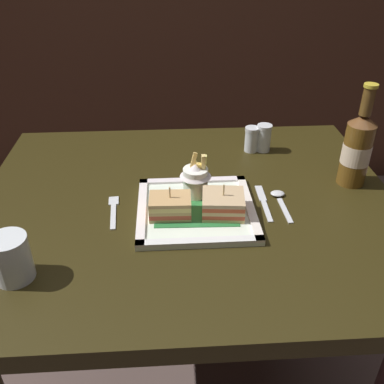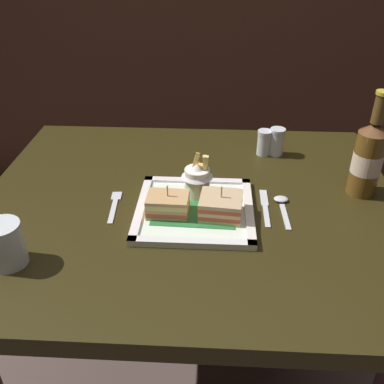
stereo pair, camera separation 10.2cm
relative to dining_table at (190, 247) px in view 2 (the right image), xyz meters
name	(u,v)px [view 2 (the right image)]	position (x,y,z in m)	size (l,w,h in m)	color
ground_plane	(190,381)	(0.00, 0.00, -0.58)	(6.00, 6.00, 0.00)	brown
dining_table	(190,247)	(0.00, 0.00, 0.00)	(1.03, 0.87, 0.73)	black
square_plate	(195,210)	(0.02, -0.05, 0.16)	(0.27, 0.27, 0.02)	white
sandwich_half_left	(168,205)	(-0.05, -0.07, 0.18)	(0.10, 0.07, 0.07)	tan
sandwich_half_right	(221,206)	(0.08, -0.07, 0.18)	(0.10, 0.10, 0.08)	tan
fries_cup	(197,177)	(0.02, 0.01, 0.21)	(0.08, 0.08, 0.12)	white
beer_bottle	(368,157)	(0.43, 0.06, 0.25)	(0.07, 0.07, 0.26)	brown
water_glass	(6,247)	(-0.35, -0.25, 0.19)	(0.07, 0.07, 0.09)	silver
fork	(114,205)	(-0.18, -0.03, 0.15)	(0.03, 0.14, 0.00)	silver
knife	(265,206)	(0.18, -0.02, 0.15)	(0.02, 0.16, 0.00)	silver
spoon	(282,204)	(0.23, -0.01, 0.15)	(0.04, 0.13, 0.01)	silver
salt_shaker	(264,144)	(0.20, 0.26, 0.18)	(0.04, 0.04, 0.07)	silver
pepper_shaker	(277,143)	(0.24, 0.26, 0.19)	(0.04, 0.04, 0.08)	silver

